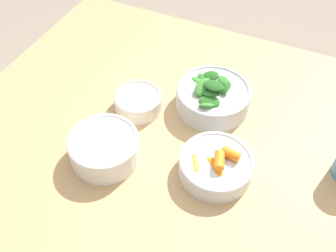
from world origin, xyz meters
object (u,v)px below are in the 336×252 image
at_px(bowl_carrots, 216,165).
at_px(bowl_beans_hotdog, 105,149).
at_px(bowl_cookies, 138,101).
at_px(bowl_greens, 213,97).

relative_size(bowl_carrots, bowl_beans_hotdog, 1.03).
xyz_separation_m(bowl_carrots, bowl_cookies, (0.26, -0.11, -0.00)).
xyz_separation_m(bowl_carrots, bowl_beans_hotdog, (0.26, 0.07, 0.00)).
height_order(bowl_carrots, bowl_beans_hotdog, bowl_carrots).
distance_m(bowl_carrots, bowl_beans_hotdog, 0.26).
xyz_separation_m(bowl_greens, bowl_beans_hotdog, (0.17, 0.27, -0.00)).
relative_size(bowl_greens, bowl_beans_hotdog, 1.19).
relative_size(bowl_beans_hotdog, bowl_cookies, 1.31).
height_order(bowl_carrots, bowl_greens, bowl_greens).
height_order(bowl_greens, bowl_beans_hotdog, bowl_greens).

